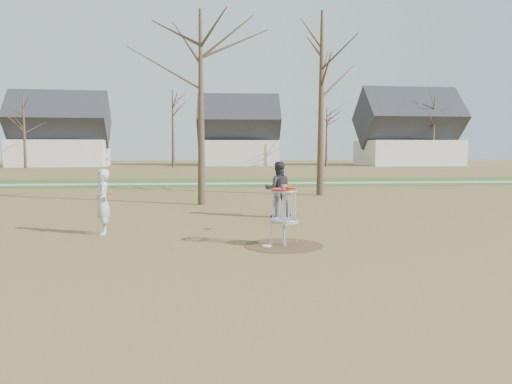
% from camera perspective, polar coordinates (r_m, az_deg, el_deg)
% --- Properties ---
extents(ground, '(160.00, 160.00, 0.00)m').
position_cam_1_polar(ground, '(11.43, 3.20, -6.14)').
color(ground, brown).
rests_on(ground, ground).
extents(green_band, '(160.00, 8.00, 0.01)m').
position_cam_1_polar(green_band, '(32.21, -2.26, 1.10)').
color(green_band, '#2D5119').
rests_on(green_band, ground).
extents(footpath, '(160.00, 1.50, 0.01)m').
position_cam_1_polar(footpath, '(31.21, -2.16, 0.99)').
color(footpath, '#9E9E99').
rests_on(footpath, green_band).
extents(dirt_circle, '(1.80, 1.80, 0.01)m').
position_cam_1_polar(dirt_circle, '(11.43, 3.20, -6.12)').
color(dirt_circle, '#47331E').
rests_on(dirt_circle, ground).
extents(player_standing, '(0.53, 0.69, 1.68)m').
position_cam_1_polar(player_standing, '(13.36, -17.15, -1.09)').
color(player_standing, silver).
rests_on(player_standing, ground).
extents(player_throwing, '(0.89, 0.71, 1.79)m').
position_cam_1_polar(player_throwing, '(15.99, 2.55, 0.30)').
color(player_throwing, '#303034').
rests_on(player_throwing, ground).
extents(disc_grounded, '(0.22, 0.22, 0.02)m').
position_cam_1_polar(disc_grounded, '(11.28, 1.24, -6.18)').
color(disc_grounded, white).
rests_on(disc_grounded, dirt_circle).
extents(discs_in_play, '(4.63, 0.33, 0.25)m').
position_cam_1_polar(discs_in_play, '(12.73, -5.90, 0.29)').
color(discs_in_play, red).
rests_on(discs_in_play, ground).
extents(disc_golf_basket, '(0.64, 0.64, 1.35)m').
position_cam_1_polar(disc_golf_basket, '(11.29, 3.22, -1.59)').
color(disc_golf_basket, '#9EA3AD').
rests_on(disc_golf_basket, ground).
extents(bare_trees, '(52.62, 44.98, 9.00)m').
position_cam_1_polar(bare_trees, '(47.11, -1.03, 8.85)').
color(bare_trees, '#382B1E').
rests_on(bare_trees, ground).
extents(houses_row, '(56.51, 10.01, 7.26)m').
position_cam_1_polar(houses_row, '(63.94, 0.15, 6.21)').
color(houses_row, silver).
rests_on(houses_row, ground).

